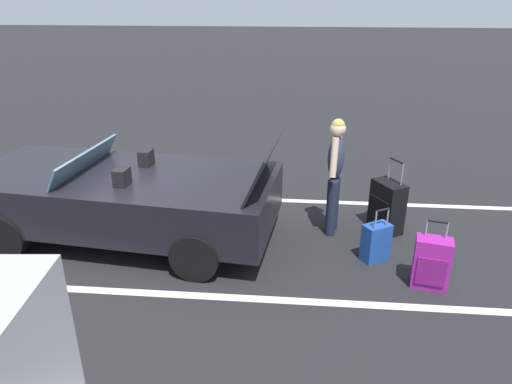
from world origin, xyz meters
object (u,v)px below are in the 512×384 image
object	(u,v)px
convertible_car	(111,196)
suitcase_large_black	(387,207)
traveler_person	(335,171)
suitcase_small_carryon	(376,242)
suitcase_medium_bright	(431,263)

from	to	relation	value
convertible_car	suitcase_large_black	size ratio (longest dim) A/B	4.08
convertible_car	traveler_person	bearing A→B (deg)	-166.65
convertible_car	suitcase_small_carryon	bearing A→B (deg)	-179.36
suitcase_large_black	traveler_person	distance (m)	0.96
suitcase_small_carryon	traveler_person	xyz separation A→B (m)	(0.51, -0.73, 0.68)
convertible_car	suitcase_large_black	bearing A→B (deg)	-166.56
traveler_person	suitcase_small_carryon	bearing A→B (deg)	136.58
suitcase_large_black	suitcase_medium_bright	size ratio (longest dim) A/B	1.29
convertible_car	traveler_person	world-z (taller)	traveler_person
suitcase_medium_bright	suitcase_small_carryon	distance (m)	0.77
suitcase_medium_bright	suitcase_small_carryon	xyz separation A→B (m)	(0.55, -0.54, -0.06)
suitcase_medium_bright	suitcase_small_carryon	bearing A→B (deg)	-121.74
suitcase_large_black	suitcase_small_carryon	world-z (taller)	suitcase_large_black
convertible_car	suitcase_small_carryon	distance (m)	3.59
convertible_car	suitcase_medium_bright	bearing A→B (deg)	174.05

